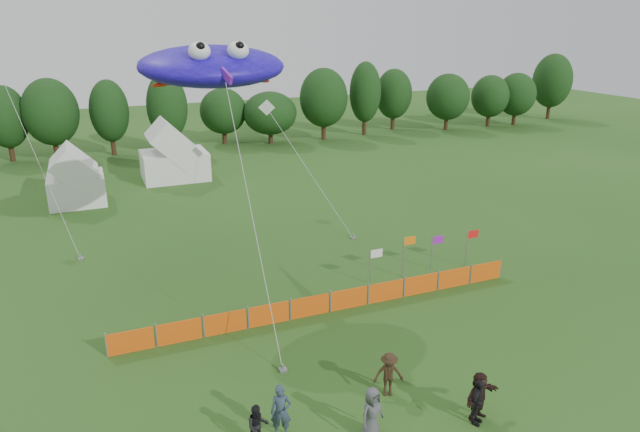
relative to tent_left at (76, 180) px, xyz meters
name	(u,v)px	position (x,y,z in m)	size (l,w,h in m)	color
ground	(383,401)	(9.97, -29.49, -1.79)	(160.00, 160.00, 0.00)	#234C16
treeline	(192,109)	(11.57, 15.44, 2.40)	(104.57, 8.78, 8.36)	#382314
tent_left	(76,180)	(0.00, 0.00, 0.00)	(4.01, 4.01, 3.54)	white
tent_right	(174,156)	(7.86, 4.23, 0.18)	(5.51, 4.41, 3.89)	white
barrier_fence	(330,302)	(10.80, -22.66, -1.29)	(19.90, 0.06, 1.00)	#DD500C
flag_row	(422,250)	(17.15, -20.53, -0.41)	(6.73, 0.47, 2.26)	gray
spectator_a	(281,411)	(5.97, -29.81, -0.83)	(0.70, 0.46, 1.91)	#2B3A49
spectator_b	(258,426)	(5.12, -29.97, -1.03)	(0.74, 0.58, 1.52)	black
spectator_c	(389,374)	(10.32, -29.24, -0.92)	(1.12, 0.64, 1.73)	black
spectator_d	(477,402)	(12.33, -31.77, -0.93)	(1.00, 0.42, 1.70)	black
spectator_e	(372,413)	(8.71, -30.99, -0.86)	(0.91, 0.59, 1.86)	#46474B
spectator_f	(479,396)	(12.53, -31.59, -0.88)	(1.69, 0.54, 1.82)	black
stingray_kite	(211,66)	(7.05, -17.10, 9.27)	(7.17, 18.04, 12.32)	#270FDE
small_kite_white	(290,143)	(14.11, -8.05, 3.23)	(3.37, 9.47, 7.72)	white
small_kite_dark	(11,99)	(-2.83, -4.94, 6.71)	(5.27, 11.22, 14.63)	black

